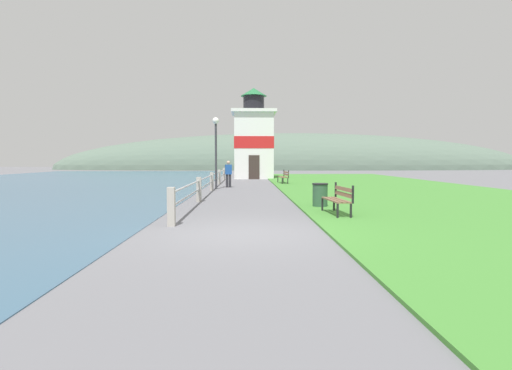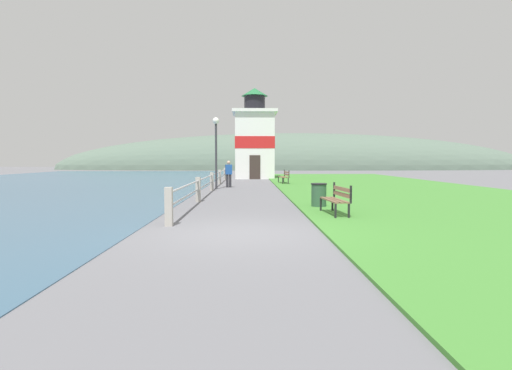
# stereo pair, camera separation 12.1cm
# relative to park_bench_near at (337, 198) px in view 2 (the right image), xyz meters

# --- Properties ---
(ground_plane) EXTENTS (160.00, 160.00, 0.00)m
(ground_plane) POSITION_rel_park_bench_near_xyz_m (-2.78, -2.68, -0.54)
(ground_plane) COLOR slate
(grass_verge) EXTENTS (12.00, 41.62, 0.06)m
(grass_verge) POSITION_rel_park_bench_near_xyz_m (5.08, 11.20, -0.51)
(grass_verge) COLOR #428433
(grass_verge) RESTS_ON ground_plane
(seawall_railing) EXTENTS (0.18, 22.77, 0.96)m
(seawall_railing) POSITION_rel_park_bench_near_xyz_m (-4.53, 9.61, 0.03)
(seawall_railing) COLOR #A8A399
(seawall_railing) RESTS_ON ground_plane
(park_bench_near) EXTENTS (0.59, 1.65, 0.94)m
(park_bench_near) POSITION_rel_park_bench_near_xyz_m (0.00, 0.00, 0.00)
(park_bench_near) COLOR brown
(park_bench_near) RESTS_ON ground_plane
(park_bench_midway) EXTENTS (0.62, 1.84, 0.94)m
(park_bench_midway) POSITION_rel_park_bench_near_xyz_m (-0.18, 15.20, 0.00)
(park_bench_midway) COLOR brown
(park_bench_midway) RESTS_ON ground_plane
(lighthouse) EXTENTS (3.78, 3.78, 7.79)m
(lighthouse) POSITION_rel_park_bench_near_xyz_m (-2.08, 23.28, 2.80)
(lighthouse) COLOR white
(lighthouse) RESTS_ON ground_plane
(person_strolling) EXTENTS (0.42, 0.28, 1.57)m
(person_strolling) POSITION_rel_park_bench_near_xyz_m (-3.76, 12.01, 0.32)
(person_strolling) COLOR #28282D
(person_strolling) RESTS_ON ground_plane
(trash_bin) EXTENTS (0.54, 0.54, 0.84)m
(trash_bin) POSITION_rel_park_bench_near_xyz_m (-0.19, 1.92, -0.11)
(trash_bin) COLOR #2D5138
(trash_bin) RESTS_ON ground_plane
(lamp_post) EXTENTS (0.36, 0.36, 3.96)m
(lamp_post) POSITION_rel_park_bench_near_xyz_m (-4.38, 10.69, 2.20)
(lamp_post) COLOR #333338
(lamp_post) RESTS_ON ground_plane
(distant_hillside) EXTENTS (80.00, 16.00, 12.00)m
(distant_hillside) POSITION_rel_park_bench_near_xyz_m (5.22, 55.07, -0.54)
(distant_hillside) COLOR #566B5B
(distant_hillside) RESTS_ON ground_plane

